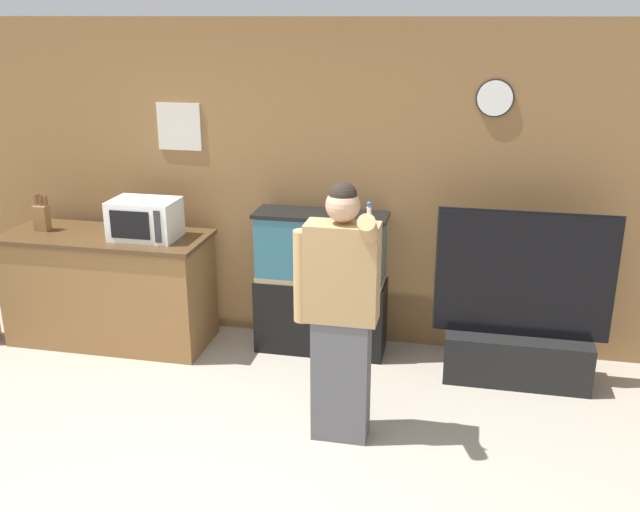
# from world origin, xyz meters

# --- Properties ---
(wall_back_paneled) EXTENTS (10.00, 0.08, 2.60)m
(wall_back_paneled) POSITION_xyz_m (0.00, 2.54, 1.30)
(wall_back_paneled) COLOR olive
(wall_back_paneled) RESTS_ON ground_plane
(counter_island) EXTENTS (1.67, 0.68, 0.93)m
(counter_island) POSITION_xyz_m (-1.47, 2.06, 0.47)
(counter_island) COLOR brown
(counter_island) RESTS_ON ground_plane
(microwave) EXTENTS (0.52, 0.36, 0.31)m
(microwave) POSITION_xyz_m (-1.10, 2.04, 1.08)
(microwave) COLOR white
(microwave) RESTS_ON counter_island
(knife_block) EXTENTS (0.11, 0.09, 0.31)m
(knife_block) POSITION_xyz_m (-2.02, 2.07, 1.04)
(knife_block) COLOR brown
(knife_block) RESTS_ON counter_island
(aquarium_on_stand) EXTENTS (1.04, 0.36, 1.16)m
(aquarium_on_stand) POSITION_xyz_m (0.28, 2.24, 0.58)
(aquarium_on_stand) COLOR black
(aquarium_on_stand) RESTS_ON ground_plane
(tv_on_stand) EXTENTS (1.27, 0.40, 1.31)m
(tv_on_stand) POSITION_xyz_m (1.81, 2.04, 0.38)
(tv_on_stand) COLOR black
(tv_on_stand) RESTS_ON ground_plane
(person_standing) EXTENTS (0.53, 0.40, 1.70)m
(person_standing) POSITION_xyz_m (0.65, 1.02, 0.88)
(person_standing) COLOR #515156
(person_standing) RESTS_ON ground_plane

